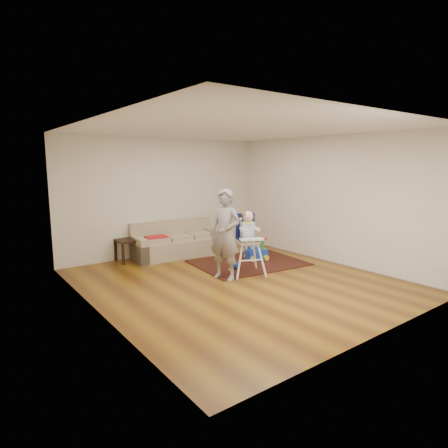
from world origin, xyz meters
TOP-DOWN VIEW (x-y plane):
  - ground at (0.00, 0.00)m, footprint 5.50×5.50m
  - room_envelope at (0.00, 0.53)m, footprint 5.04×5.52m
  - sofa at (0.07, 2.30)m, footprint 2.09×0.98m
  - side_table at (-1.02, 2.51)m, footprint 0.49×0.49m
  - area_rug at (0.98, 0.84)m, footprint 2.40×1.90m
  - ride_on_toy at (1.27, 0.90)m, footprint 0.50×0.40m
  - toy_ball at (0.45, 0.59)m, footprint 0.14×0.14m
  - high_chair at (0.43, 0.23)m, footprint 0.75×0.75m
  - adult at (-0.10, 0.24)m, footprint 0.60×0.71m

SIDE VIEW (x-z plane):
  - ground at x=0.00m, z-range 0.00..0.00m
  - area_rug at x=0.98m, z-range 0.00..0.02m
  - toy_ball at x=0.45m, z-range 0.02..0.16m
  - side_table at x=-1.02m, z-range 0.00..0.49m
  - ride_on_toy at x=1.27m, z-range 0.02..0.50m
  - sofa at x=0.07m, z-range 0.00..0.79m
  - high_chair at x=0.43m, z-range -0.02..1.21m
  - adult at x=-0.10m, z-range 0.00..1.67m
  - room_envelope at x=0.00m, z-range 0.52..3.24m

